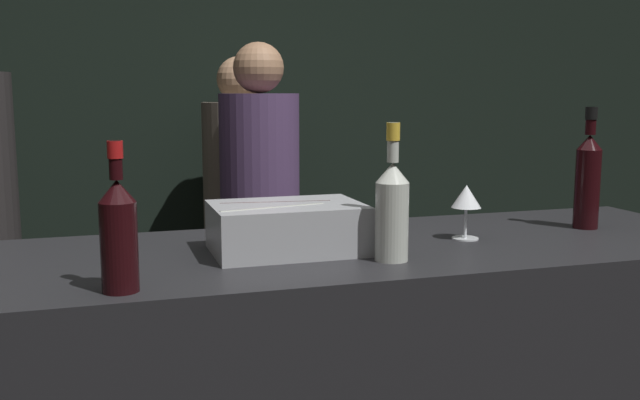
# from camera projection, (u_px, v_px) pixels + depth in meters

# --- Properties ---
(wall_back_chalkboard) EXTENTS (6.40, 0.06, 2.80)m
(wall_back_chalkboard) POSITION_uv_depth(u_px,v_px,m) (208.00, 111.00, 3.67)
(wall_back_chalkboard) COLOR black
(wall_back_chalkboard) RESTS_ON ground_plane
(ice_bin_with_bottles) EXTENTS (0.37, 0.26, 0.12)m
(ice_bin_with_bottles) POSITION_uv_depth(u_px,v_px,m) (285.00, 226.00, 1.78)
(ice_bin_with_bottles) COLOR #9EA0A5
(ice_bin_with_bottles) RESTS_ON bar_counter
(wine_glass) EXTENTS (0.08, 0.08, 0.15)m
(wine_glass) POSITION_uv_depth(u_px,v_px,m) (466.00, 199.00, 1.93)
(wine_glass) COLOR silver
(wine_glass) RESTS_ON bar_counter
(candle_votive) EXTENTS (0.08, 0.08, 0.05)m
(candle_votive) POSITION_uv_depth(u_px,v_px,m) (245.00, 225.00, 2.01)
(candle_votive) COLOR silver
(candle_votive) RESTS_ON bar_counter
(rose_wine_bottle) EXTENTS (0.08, 0.08, 0.33)m
(rose_wine_bottle) POSITION_uv_depth(u_px,v_px,m) (392.00, 207.00, 1.68)
(rose_wine_bottle) COLOR #B2B7AD
(rose_wine_bottle) RESTS_ON bar_counter
(red_wine_bottle_tall) EXTENTS (0.07, 0.07, 0.30)m
(red_wine_bottle_tall) POSITION_uv_depth(u_px,v_px,m) (119.00, 231.00, 1.42)
(red_wine_bottle_tall) COLOR black
(red_wine_bottle_tall) RESTS_ON bar_counter
(red_wine_bottle_black_foil) EXTENTS (0.07, 0.07, 0.36)m
(red_wine_bottle_black_foil) POSITION_uv_depth(u_px,v_px,m) (588.00, 177.00, 2.08)
(red_wine_bottle_black_foil) COLOR black
(red_wine_bottle_black_foil) RESTS_ON bar_counter
(person_blond_tee) EXTENTS (0.36, 0.36, 1.66)m
(person_blond_tee) POSITION_uv_depth(u_px,v_px,m) (242.00, 214.00, 3.38)
(person_blond_tee) COLOR black
(person_blond_tee) RESTS_ON ground_plane
(person_grey_polo) EXTENTS (0.33, 0.33, 1.70)m
(person_grey_polo) POSITION_uv_depth(u_px,v_px,m) (260.00, 221.00, 3.03)
(person_grey_polo) COLOR black
(person_grey_polo) RESTS_ON ground_plane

